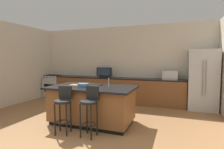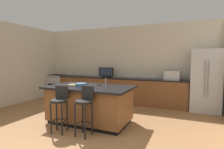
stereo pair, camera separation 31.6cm
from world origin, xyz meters
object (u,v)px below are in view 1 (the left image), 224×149
kitchen_island (92,104)px  cutting_board (77,85)px  range_oven (54,86)px  microwave (170,75)px  bar_stool_left (63,105)px  fruit_bowl (83,85)px  bar_stool_right (90,106)px  cell_phone (101,85)px  tv_monitor (104,73)px  refrigerator (203,80)px

kitchen_island → cutting_board: 0.62m
range_oven → microwave: microwave is taller
bar_stool_left → fruit_bowl: 0.76m
microwave → bar_stool_right: (-1.42, -3.01, -0.43)m
cutting_board → bar_stool_left: bearing=-80.3°
fruit_bowl → cell_phone: 0.47m
bar_stool_left → bar_stool_right: bearing=-7.8°
tv_monitor → cutting_board: 2.25m
range_oven → bar_stool_right: 4.43m
refrigerator → fruit_bowl: bearing=-140.8°
kitchen_island → microwave: microwave is taller
range_oven → cell_phone: range_oven is taller
kitchen_island → tv_monitor: size_ratio=3.50×
range_oven → microwave: size_ratio=1.92×
microwave → cell_phone: bearing=-127.9°
kitchen_island → cutting_board: (-0.43, 0.02, 0.45)m
refrigerator → bar_stool_left: (-2.98, -3.01, -0.34)m
kitchen_island → cell_phone: (0.13, 0.26, 0.45)m
bar_stool_left → cutting_board: (-0.13, 0.78, 0.32)m
bar_stool_right → kitchen_island: bearing=116.6°
kitchen_island → refrigerator: refrigerator is taller
kitchen_island → bar_stool_left: size_ratio=2.10×
refrigerator → tv_monitor: (-3.31, 0.00, 0.14)m
cutting_board → bar_stool_right: bearing=-45.1°
fruit_bowl → refrigerator: bearing=39.2°
bar_stool_left → cell_phone: 1.15m
microwave → cutting_board: microwave is taller
bar_stool_right → tv_monitor: bearing=111.2°
kitchen_island → fruit_bowl: (-0.19, -0.10, 0.48)m
cutting_board → fruit_bowl: bearing=-25.3°
kitchen_island → bar_stool_right: size_ratio=2.05×
fruit_bowl → cutting_board: 0.27m
bar_stool_right → fruit_bowl: (-0.48, 0.61, 0.33)m
refrigerator → microwave: 0.97m
microwave → tv_monitor: 2.34m
fruit_bowl → cell_phone: bearing=48.5°
bar_stool_left → fruit_bowl: bearing=68.0°
kitchen_island → bar_stool_left: bearing=-111.2°
kitchen_island → cutting_board: cutting_board is taller
microwave → tv_monitor: bearing=-178.7°
range_oven → cell_phone: 3.72m
tv_monitor → fruit_bowl: tv_monitor is taller
microwave → bar_stool_left: microwave is taller
tv_monitor → cutting_board: (0.20, -2.23, -0.15)m
bar_stool_left → bar_stool_right: size_ratio=0.97×
bar_stool_left → fruit_bowl: size_ratio=3.61×
bar_stool_right → bar_stool_left: bearing=-171.0°
kitchen_island → range_oven: range_oven is taller
refrigerator → microwave: (-0.97, 0.05, 0.11)m
range_oven → cell_phone: (3.07, -2.04, 0.45)m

